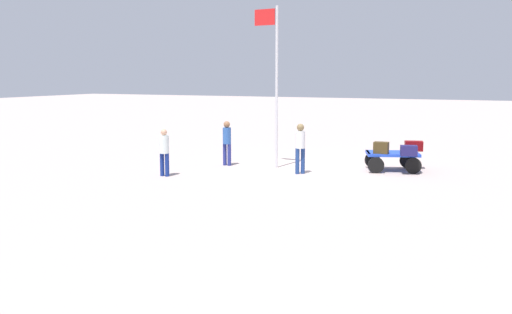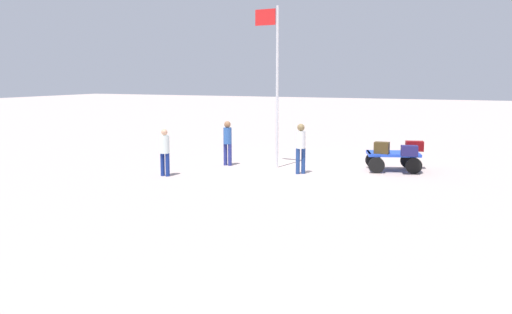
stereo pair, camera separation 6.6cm
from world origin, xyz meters
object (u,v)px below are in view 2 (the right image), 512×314
suitcase_olive (382,148)px  flagpole (275,74)px  luggage_cart (392,157)px  worker_trailing (301,145)px  suitcase_tan (409,151)px  worker_supervisor (165,149)px  suitcase_maroon (414,146)px  worker_lead (228,140)px

suitcase_olive → flagpole: flagpole is taller
suitcase_olive → luggage_cart: bearing=-120.6°
luggage_cart → flagpole: flagpole is taller
worker_trailing → suitcase_olive: bearing=-148.7°
luggage_cart → suitcase_tan: bearing=135.6°
luggage_cart → suitcase_olive: (0.28, 0.47, 0.38)m
luggage_cart → worker_supervisor: size_ratio=1.36×
worker_supervisor → flagpole: 4.79m
worker_trailing → worker_supervisor: bearing=30.2°
luggage_cart → suitcase_tan: suitcase_tan is taller
luggage_cart → worker_trailing: size_ratio=1.25×
luggage_cart → suitcase_maroon: size_ratio=3.06×
worker_trailing → worker_lead: bearing=-11.2°
suitcase_maroon → suitcase_tan: suitcase_maroon is taller
luggage_cart → worker_lead: size_ratio=1.30×
flagpole → suitcase_tan: bearing=-175.6°
worker_trailing → worker_supervisor: worker_trailing is taller
luggage_cart → suitcase_tan: 1.03m
worker_trailing → flagpole: (1.33, -0.91, 2.36)m
suitcase_tan → flagpole: flagpole is taller
suitcase_maroon → flagpole: 5.57m
luggage_cart → worker_supervisor: bearing=32.6°
worker_supervisor → suitcase_olive: bearing=-149.4°
suitcase_olive → worker_supervisor: bearing=30.6°
worker_lead → worker_supervisor: worker_lead is taller
suitcase_olive → worker_trailing: bearing=31.3°
suitcase_olive → worker_lead: 5.58m
suitcase_tan → flagpole: 5.37m
flagpole → suitcase_maroon: bearing=-160.0°
suitcase_olive → worker_lead: size_ratio=0.31×
suitcase_olive → worker_supervisor: 7.38m
suitcase_olive → worker_supervisor: (6.35, 3.76, 0.05)m
suitcase_olive → worker_lead: bearing=8.9°
suitcase_maroon → flagpole: flagpole is taller
suitcase_tan → flagpole: bearing=4.4°
suitcase_tan → luggage_cart: bearing=-44.4°
flagpole → luggage_cart: bearing=-165.6°
luggage_cart → suitcase_olive: bearing=59.4°
flagpole → worker_trailing: bearing=145.8°
suitcase_maroon → worker_lead: 6.73m
suitcase_maroon → worker_supervisor: bearing=34.0°
suitcase_maroon → suitcase_tan: size_ratio=1.12×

